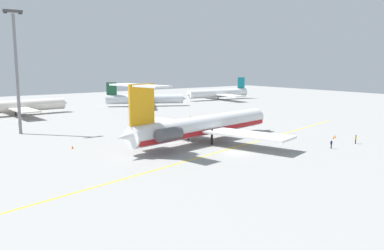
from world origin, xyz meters
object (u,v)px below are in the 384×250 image
Objects in this scene: main_jetliner at (200,126)px; ground_crew_portside at (190,119)px; airliner_mid_right at (147,99)px; safety_cone_tail at (335,136)px; light_mast at (16,67)px; ground_crew_near_nose at (356,138)px; ground_crew_near_tail at (331,143)px; safety_cone_wingtip at (333,137)px; airliner_mid_left at (18,106)px; airliner_far_right at (216,93)px; safety_cone_nose at (72,147)px.

main_jetliner reaches higher than ground_crew_portside.
airliner_mid_right is 77.47m from safety_cone_tail.
ground_crew_near_nose is at bearing -45.69° from light_mast.
ground_crew_near_tail is 2.99× the size of safety_cone_wingtip.
main_jetliner is 26.63m from ground_crew_portside.
light_mast reaches higher than airliner_mid_right.
airliner_mid_left is (-18.22, 65.43, -0.58)m from main_jetliner.
airliner_mid_left is 1.01× the size of airliner_far_right.
main_jetliner reaches higher than safety_cone_wingtip.
airliner_far_right is 96.44m from ground_crew_near_nose.
main_jetliner is 93.04m from airliner_far_right.
airliner_mid_left reaches higher than safety_cone_wingtip.
airliner_far_right is at bearing 35.67° from airliner_mid_right.
airliner_mid_left is 18.43× the size of ground_crew_portside.
airliner_mid_right is 1.02× the size of light_mast.
airliner_mid_right reaches higher than safety_cone_wingtip.
safety_cone_wingtip is (46.99, -22.89, 0.00)m from safety_cone_nose.
safety_cone_nose is at bearing -109.33° from ground_crew_near_tail.
main_jetliner is 29.17m from safety_cone_tail.
airliner_mid_left is at bearing -68.65° from ground_crew_portside.
main_jetliner is 69.41m from airliner_mid_right.
safety_cone_tail is at bearing 22.63° from safety_cone_wingtip.
ground_crew_portside is (14.12, 22.46, -2.25)m from main_jetliner.
safety_cone_nose is (-22.43, 9.36, -3.04)m from main_jetliner.
main_jetliner is 75.56× the size of safety_cone_wingtip.
airliner_far_right is 90.87m from safety_cone_wingtip.
ground_crew_near_tail is 0.98× the size of ground_crew_portside.
ground_crew_near_tail reaches higher than safety_cone_tail.
ground_crew_near_tail is at bearing -147.97° from safety_cone_wingtip.
airliner_mid_left is at bearing 85.71° from safety_cone_nose.
main_jetliner is 28.20m from safety_cone_wingtip.
ground_crew_near_tail is 10.42m from safety_cone_wingtip.
airliner_mid_left is at bearing -152.68° from airliner_mid_right.
safety_cone_wingtip is 1.00× the size of safety_cone_tail.
ground_crew_near_tail is at bearing 76.63° from ground_crew_portside.
ground_crew_portside is at bearing 106.17° from safety_cone_wingtip.
ground_crew_near_nose reaches higher than safety_cone_wingtip.
main_jetliner is at bearing -77.13° from airliner_mid_left.
airliner_mid_left is at bearing 7.12° from airliner_far_right.
main_jetliner is at bearing -123.08° from ground_crew_near_tail.
ground_crew_near_nose is at bearing -49.50° from main_jetliner.
ground_crew_near_nose is at bearing -31.87° from safety_cone_nose.
airliner_mid_left is 53.80m from ground_crew_portside.
airliner_mid_left is 36.77m from light_mast.
main_jetliner is at bearing 151.15° from safety_cone_wingtip.
ground_crew_near_nose is 3.22× the size of safety_cone_tail.
safety_cone_wingtip is at bearing 69.96° from airliner_far_right.
light_mast reaches higher than ground_crew_portside.
airliner_mid_left is 56.28m from safety_cone_nose.
light_mast is at bearing -123.12° from ground_crew_near_tail.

